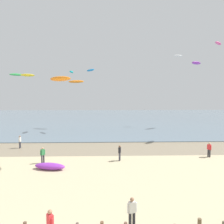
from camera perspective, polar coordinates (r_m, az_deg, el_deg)
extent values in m
cube|color=gray|center=(29.76, -7.46, -9.54)|extent=(120.00, 7.24, 0.01)
cube|color=slate|center=(67.79, -4.20, -1.58)|extent=(160.00, 70.00, 0.10)
cylinder|color=#383842|center=(24.35, 2.09, -11.63)|extent=(0.16, 0.16, 0.88)
cylinder|color=#383842|center=(24.15, 1.95, -11.77)|extent=(0.16, 0.16, 0.88)
cube|color=black|center=(24.05, 2.03, -10.00)|extent=(0.32, 0.41, 0.60)
sphere|color=brown|center=(23.95, 2.03, -9.03)|extent=(0.22, 0.22, 0.22)
cylinder|color=black|center=(24.29, 2.17, -9.98)|extent=(0.09, 0.09, 0.52)
cylinder|color=black|center=(23.84, 1.88, -10.26)|extent=(0.09, 0.09, 0.52)
cylinder|color=#232328|center=(13.16, 5.78, -26.43)|extent=(0.16, 0.16, 0.88)
cylinder|color=#232328|center=(13.09, 4.78, -26.59)|extent=(0.16, 0.16, 0.88)
cube|color=white|center=(12.76, 5.31, -23.66)|extent=(0.40, 0.30, 0.60)
sphere|color=#9E7051|center=(12.56, 5.32, -21.97)|extent=(0.22, 0.22, 0.22)
cylinder|color=white|center=(12.86, 6.40, -23.68)|extent=(0.09, 0.09, 0.52)
cylinder|color=white|center=(12.71, 4.20, -24.03)|extent=(0.09, 0.09, 0.52)
cylinder|color=#232328|center=(27.94, 24.38, -9.91)|extent=(0.16, 0.16, 0.88)
cylinder|color=#232328|center=(28.07, 24.01, -9.84)|extent=(0.16, 0.16, 0.88)
cube|color=red|center=(27.84, 24.24, -8.40)|extent=(0.36, 0.42, 0.60)
sphere|color=tan|center=(27.75, 24.27, -7.55)|extent=(0.22, 0.22, 0.22)
cylinder|color=red|center=(27.71, 24.65, -8.57)|extent=(0.09, 0.09, 0.52)
cylinder|color=red|center=(27.99, 23.84, -8.42)|extent=(0.09, 0.09, 0.52)
cylinder|color=#383842|center=(24.49, -18.00, -11.75)|extent=(0.16, 0.16, 0.88)
cylinder|color=#383842|center=(24.59, -17.54, -11.67)|extent=(0.16, 0.16, 0.88)
cube|color=#338C4C|center=(24.35, -17.81, -10.04)|extent=(0.41, 0.41, 0.60)
sphere|color=tan|center=(24.25, -17.83, -9.08)|extent=(0.22, 0.22, 0.22)
cylinder|color=#338C4C|center=(24.25, -18.31, -10.23)|extent=(0.09, 0.09, 0.52)
cylinder|color=#338C4C|center=(24.47, -17.31, -10.07)|extent=(0.09, 0.09, 0.52)
cylinder|color=#383842|center=(32.34, -23.01, -7.94)|extent=(0.16, 0.16, 0.88)
cylinder|color=#383842|center=(32.14, -23.16, -8.02)|extent=(0.16, 0.16, 0.88)
cube|color=white|center=(32.09, -23.13, -6.69)|extent=(0.23, 0.36, 0.60)
sphere|color=#9E7051|center=(32.02, -23.15, -5.95)|extent=(0.22, 0.22, 0.22)
cylinder|color=white|center=(32.32, -22.96, -6.69)|extent=(0.09, 0.09, 0.52)
cylinder|color=white|center=(31.89, -23.29, -6.85)|extent=(0.09, 0.09, 0.52)
cube|color=red|center=(12.01, -16.01, -25.74)|extent=(0.40, 0.42, 0.60)
sphere|color=#9E7051|center=(11.81, -16.06, -23.98)|extent=(0.22, 0.22, 0.22)
cylinder|color=red|center=(12.22, -16.54, -25.45)|extent=(0.09, 0.09, 0.52)
cylinder|color=red|center=(11.85, -15.45, -26.47)|extent=(0.09, 0.09, 0.52)
ellipsoid|color=purple|center=(22.45, -16.08, -13.56)|extent=(3.25, 1.75, 0.62)
ellipsoid|color=white|center=(54.13, 17.00, 14.04)|extent=(2.14, 0.89, 0.37)
ellipsoid|color=orange|center=(47.76, -9.43, 7.92)|extent=(3.74, 2.10, 0.86)
ellipsoid|color=#2384D1|center=(42.96, -5.69, 10.92)|extent=(2.20, 2.59, 0.68)
ellipsoid|color=orange|center=(23.61, -13.51, 8.51)|extent=(3.05, 2.68, 0.66)
ellipsoid|color=green|center=(51.40, -23.87, 9.01)|extent=(3.07, 2.15, 0.70)
ellipsoid|color=purple|center=(52.17, 21.33, 11.95)|extent=(3.34, 3.02, 0.78)
ellipsoid|color=yellow|center=(40.63, -21.34, 9.03)|extent=(2.45, 1.81, 0.62)
ellipsoid|color=#E54C99|center=(40.22, 26.19, 15.95)|extent=(2.17, 2.33, 0.55)
ellipsoid|color=#19B2B7|center=(43.97, -10.64, 10.33)|extent=(1.09, 2.48, 0.59)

